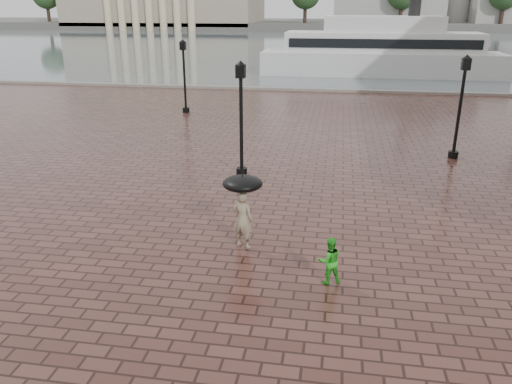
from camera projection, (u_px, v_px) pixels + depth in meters
ground at (437, 344)px, 10.18m from camera, size 300.00×300.00×0.00m
harbour_water at (354, 42)px, 95.19m from camera, size 240.00×240.00×0.00m
quay_edge at (368, 92)px, 39.75m from camera, size 80.00×0.60×0.30m
far_shore at (350, 24)px, 157.67m from camera, size 300.00×60.00×2.00m
street_lamps at (354, 91)px, 25.76m from camera, size 21.44×14.44×4.40m
adult_pedestrian at (243, 219)px, 13.99m from camera, size 0.72×0.59×1.70m
child_pedestrian at (329, 261)px, 12.23m from camera, size 0.71×0.63×1.22m
ferry_near at (381, 51)px, 48.94m from camera, size 23.27×5.79×7.62m
umbrella at (243, 184)px, 13.62m from camera, size 1.10×1.10×1.14m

